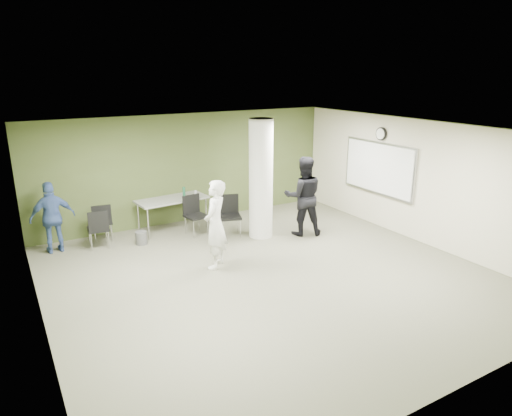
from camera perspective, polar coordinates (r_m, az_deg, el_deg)
floor at (r=8.99m, az=1.64°, el=-8.44°), size 8.00×8.00×0.00m
ceiling at (r=8.19m, az=1.80°, el=9.56°), size 8.00×8.00×0.00m
wall_back at (r=11.96m, az=-8.47°, el=4.94°), size 8.00×2.80×0.02m
wall_left at (r=7.32m, az=-26.06°, el=-4.43°), size 0.02×8.00×2.80m
wall_right_cream at (r=11.06m, az=19.65°, el=3.14°), size 0.02×8.00×2.80m
column at (r=10.63m, az=0.61°, el=3.62°), size 0.56×0.56×2.80m
whiteboard at (r=11.77m, az=15.04°, el=4.84°), size 0.05×2.30×1.30m
wall_clock at (r=11.63m, az=15.36°, el=8.94°), size 0.06×0.32×0.32m
folding_table at (r=11.38m, az=-10.40°, el=0.94°), size 1.79×0.92×1.07m
wastebasket at (r=10.79m, az=-14.14°, el=-3.64°), size 0.26×0.26×0.30m
chair_back_left at (r=10.68m, az=-19.12°, el=-2.18°), size 0.48×0.48×0.90m
chair_back_right at (r=11.12m, az=-18.70°, el=-1.38°), size 0.50×0.50×0.90m
chair_table_left at (r=11.12m, az=-7.75°, el=-0.45°), size 0.53×0.53×0.95m
chair_table_right at (r=10.97m, az=-3.29°, el=-0.49°), size 0.62×0.62×0.97m
woman_white at (r=9.08m, az=-5.10°, el=-2.08°), size 0.77×0.77×1.80m
man_black at (r=10.92m, az=5.94°, el=1.48°), size 1.14×1.04×1.91m
man_blue at (r=10.77m, az=-24.08°, el=-1.08°), size 0.94×0.43×1.58m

